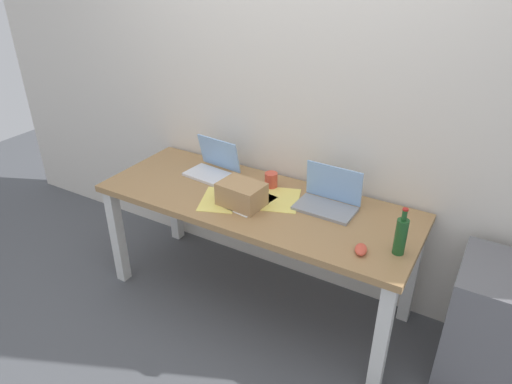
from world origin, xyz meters
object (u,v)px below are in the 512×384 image
at_px(coffee_mug, 270,180).
at_px(filing_cabinet, 489,326).
at_px(desk, 256,213).
at_px(computer_mouse, 361,249).
at_px(cardboard_box, 242,194).
at_px(laptop_right, 328,199).
at_px(beer_bottle, 401,236).
at_px(laptop_left, 213,167).

relative_size(coffee_mug, filing_cabinet, 0.13).
distance_m(desk, coffee_mug, 0.23).
xyz_separation_m(computer_mouse, coffee_mug, (-0.72, 0.38, 0.03)).
distance_m(computer_mouse, filing_cabinet, 0.81).
relative_size(desk, cardboard_box, 7.61).
bearing_deg(laptop_right, cardboard_box, -153.08).
height_order(beer_bottle, coffee_mug, beer_bottle).
bearing_deg(laptop_right, beer_bottle, -26.99).
xyz_separation_m(cardboard_box, coffee_mug, (0.04, 0.28, -0.02)).
relative_size(laptop_right, cardboard_box, 1.36).
xyz_separation_m(cardboard_box, filing_cabinet, (1.40, 0.16, -0.47)).
height_order(laptop_left, coffee_mug, laptop_left).
height_order(beer_bottle, filing_cabinet, beer_bottle).
bearing_deg(beer_bottle, laptop_left, 168.62).
height_order(desk, computer_mouse, computer_mouse).
bearing_deg(filing_cabinet, desk, -177.28).
relative_size(laptop_right, beer_bottle, 1.36).
distance_m(laptop_right, filing_cabinet, 1.06).
height_order(laptop_left, computer_mouse, laptop_left).
xyz_separation_m(laptop_right, filing_cabinet, (0.96, -0.07, -0.45)).
bearing_deg(computer_mouse, filing_cabinet, 6.95).
xyz_separation_m(beer_bottle, coffee_mug, (-0.88, 0.30, -0.05)).
bearing_deg(desk, laptop_left, 160.05).
height_order(beer_bottle, computer_mouse, beer_bottle).
distance_m(computer_mouse, cardboard_box, 0.76).
height_order(laptop_right, coffee_mug, laptop_right).
height_order(cardboard_box, filing_cabinet, cardboard_box).
relative_size(laptop_left, filing_cabinet, 0.48).
relative_size(desk, filing_cabinet, 2.74).
relative_size(computer_mouse, filing_cabinet, 0.14).
bearing_deg(computer_mouse, desk, 149.40).
height_order(laptop_right, cardboard_box, laptop_right).
bearing_deg(coffee_mug, desk, -88.64).
relative_size(laptop_left, beer_bottle, 1.33).
distance_m(desk, filing_cabinet, 1.39).
distance_m(laptop_left, beer_bottle, 1.31).
bearing_deg(desk, computer_mouse, -15.42).
height_order(laptop_left, laptop_right, same).
xyz_separation_m(desk, cardboard_box, (-0.04, -0.10, 0.16)).
bearing_deg(cardboard_box, laptop_right, 26.92).
xyz_separation_m(desk, filing_cabinet, (1.36, 0.06, -0.30)).
xyz_separation_m(desk, beer_bottle, (0.88, -0.11, 0.20)).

